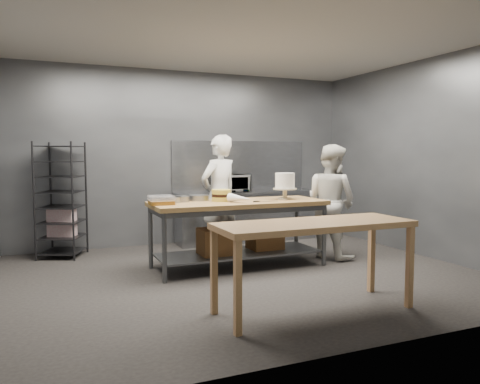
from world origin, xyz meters
The scene contains 16 objects.
ground centered at (0.00, 0.00, 0.00)m, with size 6.00×6.00×0.00m, color black.
back_wall centered at (0.00, 2.50, 1.50)m, with size 6.00×0.04×3.00m, color #4C4F54.
work_table centered at (0.10, 0.43, 0.57)m, with size 2.40×0.90×0.92m.
near_counter centered at (0.09, -1.53, 0.81)m, with size 2.00×0.70×0.90m.
back_counter centered at (1.00, 2.18, 0.45)m, with size 2.60×0.60×0.90m.
splashback_panel centered at (1.00, 2.48, 1.35)m, with size 2.60×0.02×0.90m, color slate.
speed_rack centered at (-2.12, 2.10, 0.86)m, with size 0.81×0.83×1.75m.
chef_behind centered at (0.11, 1.22, 0.93)m, with size 0.68×0.44×1.86m, color white.
chef_right centered at (1.62, 0.46, 0.85)m, with size 0.83×0.65×1.71m, color silver.
microwave centered at (0.73, 2.18, 1.05)m, with size 0.54×0.37×0.30m, color black.
frosted_cake_stand centered at (0.82, 0.42, 1.16)m, with size 0.34×0.34×0.38m.
layer_cake centered at (-0.12, 0.52, 1.00)m, with size 0.26×0.26×0.16m.
cake_pans centered at (-0.62, 0.67, 0.96)m, with size 0.73×0.40×0.07m.
piping_bag centered at (0.03, 0.21, 0.98)m, with size 0.12×0.12×0.38m, color white.
offset_spatula centered at (0.36, 0.22, 0.93)m, with size 0.37×0.02×0.02m.
pastry_clamshells centered at (-0.97, 0.46, 0.98)m, with size 0.33×0.36×0.11m.
Camera 1 is at (-2.38, -5.46, 1.57)m, focal length 35.00 mm.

